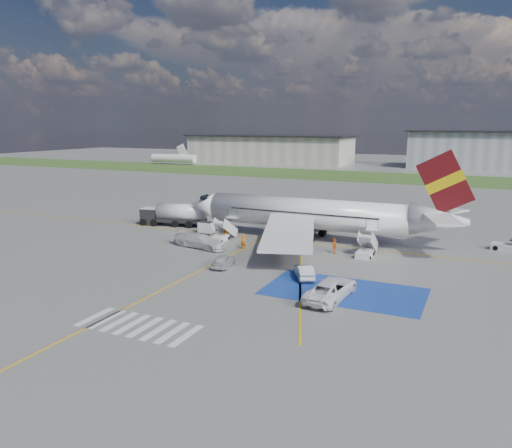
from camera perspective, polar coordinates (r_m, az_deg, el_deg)
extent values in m
plane|color=#60605E|center=(52.39, 0.54, -4.90)|extent=(400.00, 400.00, 0.00)
cube|color=#2D4C1E|center=(143.08, 16.51, 5.05)|extent=(400.00, 30.00, 0.01)
cube|color=gold|center=(63.15, 5.04, -2.10)|extent=(120.00, 0.20, 0.01)
cube|color=gold|center=(46.48, -10.31, -7.23)|extent=(0.20, 60.00, 0.01)
cube|color=gold|center=(63.15, 5.04, -2.10)|extent=(20.71, 56.45, 0.01)
cube|color=navy|center=(45.60, 10.04, -7.59)|extent=(14.00, 8.00, 0.01)
cube|color=silver|center=(41.28, -17.95, -10.05)|extent=(0.60, 4.00, 0.01)
cube|color=silver|center=(40.51, -16.68, -10.38)|extent=(0.60, 4.00, 0.01)
cube|color=silver|center=(39.77, -15.36, -10.73)|extent=(0.60, 4.00, 0.01)
cube|color=silver|center=(39.05, -13.99, -11.08)|extent=(0.60, 4.00, 0.01)
cube|color=silver|center=(38.35, -12.56, -11.43)|extent=(0.60, 4.00, 0.01)
cube|color=silver|center=(37.67, -11.08, -11.80)|extent=(0.60, 4.00, 0.01)
cube|color=silver|center=(37.03, -9.54, -12.16)|extent=(0.60, 4.00, 0.01)
cube|color=silver|center=(36.41, -7.94, -12.53)|extent=(0.60, 4.00, 0.01)
cube|color=#9F9789|center=(191.67, 1.62, 8.51)|extent=(60.00, 22.00, 10.00)
cube|color=gray|center=(181.02, 24.88, 7.61)|extent=(48.00, 18.00, 12.00)
cylinder|color=silver|center=(64.30, 5.71, 1.22)|extent=(26.00, 3.90, 3.90)
cone|color=silver|center=(70.58, -5.87, 2.13)|extent=(4.00, 3.90, 3.90)
cube|color=black|center=(70.12, -5.47, 2.94)|extent=(1.67, 1.90, 0.82)
cone|color=silver|center=(60.97, 20.23, 0.39)|extent=(6.50, 3.90, 3.90)
cube|color=silver|center=(56.25, 3.79, -0.84)|extent=(9.86, 15.95, 1.40)
cube|color=silver|center=(72.09, 8.68, 1.77)|extent=(9.86, 15.95, 1.40)
cylinder|color=#38383A|center=(59.54, 3.88, -1.53)|extent=(3.40, 2.10, 2.10)
cylinder|color=#38383A|center=(69.89, 7.19, 0.34)|extent=(3.40, 2.10, 2.10)
cube|color=#500D10|center=(60.31, 20.80, 4.47)|extent=(6.62, 0.30, 7.45)
cube|color=gold|center=(60.31, 20.80, 4.47)|extent=(4.36, 0.40, 3.08)
cube|color=silver|center=(57.66, 20.59, 0.47)|extent=(4.73, 5.95, 0.49)
cube|color=silver|center=(63.95, 21.06, 1.46)|extent=(4.73, 5.95, 0.49)
cube|color=black|center=(62.42, 5.12, 1.25)|extent=(19.50, 0.04, 0.18)
cube|color=black|center=(66.07, 6.27, 1.79)|extent=(19.50, 0.04, 0.18)
cube|color=silver|center=(64.71, -3.52, -0.44)|extent=(1.40, 3.73, 2.32)
cube|color=silver|center=(66.15, -2.75, 0.76)|extent=(1.40, 1.00, 0.12)
cylinder|color=black|center=(66.37, -3.29, 1.27)|extent=(0.06, 0.06, 1.10)
cylinder|color=black|center=(65.73, -2.21, 1.18)|extent=(0.06, 0.06, 1.10)
cube|color=silver|center=(63.58, -4.19, -1.67)|extent=(1.60, 2.40, 0.70)
cube|color=silver|center=(58.41, 12.67, -2.00)|extent=(1.40, 3.73, 2.32)
cube|color=silver|center=(60.00, 13.11, -0.63)|extent=(1.40, 1.00, 0.12)
cylinder|color=black|center=(60.03, 12.48, -0.06)|extent=(0.06, 0.06, 1.10)
cylinder|color=black|center=(59.76, 13.79, -0.18)|extent=(0.06, 0.06, 1.10)
cube|color=silver|center=(57.15, 12.28, -3.41)|extent=(1.60, 2.40, 0.70)
cube|color=black|center=(75.50, -11.95, 0.85)|extent=(2.81, 2.81, 2.40)
cylinder|color=silver|center=(73.35, -8.52, 1.37)|extent=(7.42, 3.71, 2.40)
cube|color=black|center=(73.57, -8.49, 0.45)|extent=(7.42, 3.71, 0.52)
cube|color=silver|center=(68.06, -5.71, -0.39)|extent=(2.04, 1.24, 1.42)
cube|color=black|center=(67.90, -5.72, 0.24)|extent=(1.94, 1.13, 0.12)
imported|color=#A9ABB0|center=(52.27, -3.74, -4.19)|extent=(2.24, 4.20, 1.36)
imported|color=#ABADB3|center=(48.64, 5.51, -5.41)|extent=(3.30, 4.33, 1.37)
imported|color=white|center=(43.42, 8.60, -7.00)|extent=(3.06, 5.99, 2.19)
imported|color=silver|center=(60.42, -6.39, -1.70)|extent=(5.85, 3.19, 2.17)
imported|color=orange|center=(59.44, -1.46, -2.04)|extent=(0.73, 0.56, 1.78)
imported|color=orange|center=(64.43, -3.56, -1.08)|extent=(0.86, 0.96, 1.61)
imported|color=#FF610D|center=(58.08, 8.97, -2.51)|extent=(0.64, 1.10, 1.76)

